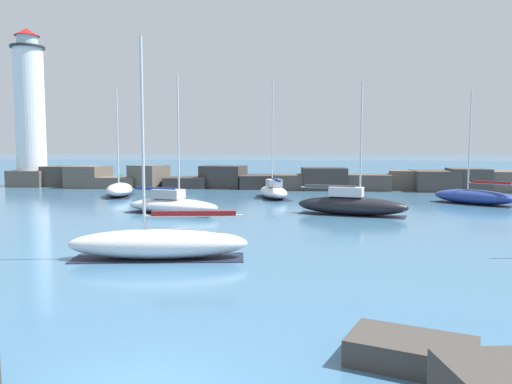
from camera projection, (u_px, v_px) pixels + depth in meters
name	position (u px, v px, depth m)	size (l,w,h in m)	color
open_sea_beyond	(304.00, 167.00, 114.86)	(400.00, 116.00, 0.01)	#2D5B7F
breakwater_jetty	(296.00, 180.00, 55.23)	(66.80, 6.43, 2.58)	brown
lighthouse	(30.00, 116.00, 58.84)	(4.53, 4.53, 18.41)	gray
sailboat_moored_2	(120.00, 189.00, 46.99)	(3.91, 6.57, 9.97)	white
sailboat_moored_3	(172.00, 204.00, 34.93)	(7.31, 3.90, 9.54)	white
sailboat_moored_4	(474.00, 196.00, 40.48)	(6.44, 5.76, 9.13)	navy
sailboat_moored_5	(273.00, 191.00, 45.34)	(3.89, 6.60, 10.73)	white
sailboat_moored_6	(351.00, 204.00, 34.03)	(7.76, 3.68, 8.97)	black
sailboat_moored_7	(159.00, 243.00, 20.79)	(7.67, 3.04, 9.10)	white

